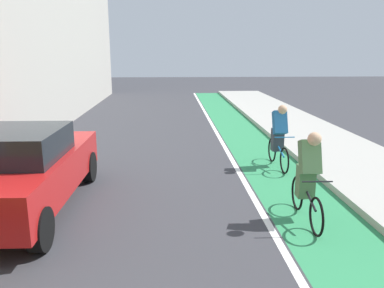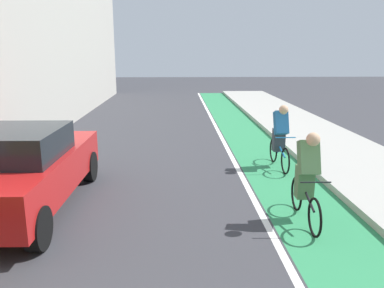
# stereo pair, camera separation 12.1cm
# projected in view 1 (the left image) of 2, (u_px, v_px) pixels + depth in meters

# --- Properties ---
(ground_plane) EXTENTS (72.74, 72.74, 0.00)m
(ground_plane) POSITION_uv_depth(u_px,v_px,m) (162.00, 175.00, 9.13)
(ground_plane) COLOR #38383D
(bike_lane_paint) EXTENTS (1.60, 33.06, 0.00)m
(bike_lane_paint) POSITION_uv_depth(u_px,v_px,m) (259.00, 152.00, 11.22)
(bike_lane_paint) COLOR #2D8451
(bike_lane_paint) RESTS_ON ground
(lane_divider_stripe) EXTENTS (0.12, 33.06, 0.00)m
(lane_divider_stripe) POSITION_uv_depth(u_px,v_px,m) (228.00, 152.00, 11.17)
(lane_divider_stripe) COLOR white
(lane_divider_stripe) RESTS_ON ground
(sidewalk_right) EXTENTS (2.82, 33.06, 0.14)m
(sidewalk_right) POSITION_uv_depth(u_px,v_px,m) (334.00, 149.00, 11.32)
(sidewalk_right) COLOR #A8A59E
(sidewalk_right) RESTS_ON ground
(parked_sedan_red) EXTENTS (2.04, 4.27, 1.53)m
(parked_sedan_red) POSITION_uv_depth(u_px,v_px,m) (18.00, 169.00, 6.93)
(parked_sedan_red) COLOR red
(parked_sedan_red) RESTS_ON ground
(cyclist_mid) EXTENTS (0.48, 1.68, 1.59)m
(cyclist_mid) POSITION_uv_depth(u_px,v_px,m) (308.00, 176.00, 6.47)
(cyclist_mid) COLOR black
(cyclist_mid) RESTS_ON ground
(cyclist_trailing) EXTENTS (0.48, 1.68, 1.60)m
(cyclist_trailing) POSITION_uv_depth(u_px,v_px,m) (279.00, 136.00, 9.58)
(cyclist_trailing) COLOR black
(cyclist_trailing) RESTS_ON ground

